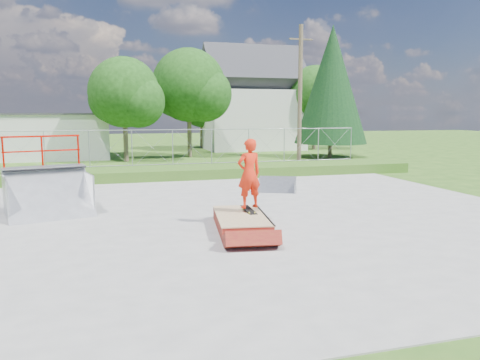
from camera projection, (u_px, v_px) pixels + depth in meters
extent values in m
plane|color=#2A5017|center=(223.00, 220.00, 13.69)|extent=(120.00, 120.00, 0.00)
cube|color=gray|center=(223.00, 219.00, 13.68)|extent=(20.00, 16.00, 0.04)
cube|color=#2A5017|center=(176.00, 172.00, 22.69)|extent=(24.00, 3.00, 0.50)
cube|color=maroon|center=(241.00, 223.00, 12.55)|extent=(1.65, 2.82, 0.37)
cube|color=#A3815D|center=(241.00, 215.00, 12.52)|extent=(1.67, 2.85, 0.03)
cube|color=black|center=(249.00, 210.00, 12.91)|extent=(0.27, 0.81, 0.13)
imported|color=red|center=(249.00, 176.00, 12.78)|extent=(0.77, 0.57, 1.90)
cube|color=silver|center=(34.00, 137.00, 32.24)|extent=(10.00, 6.00, 3.00)
cube|color=silver|center=(252.00, 120.00, 40.52)|extent=(8.00, 6.00, 5.00)
cube|color=#323237|center=(252.00, 80.00, 40.04)|extent=(8.40, 6.08, 6.08)
cylinder|color=brown|center=(300.00, 97.00, 26.58)|extent=(0.24, 0.24, 8.00)
cylinder|color=brown|center=(126.00, 143.00, 30.10)|extent=(0.30, 0.30, 2.45)
sphere|color=#173C10|center=(124.00, 92.00, 29.65)|extent=(4.48, 4.48, 4.48)
sphere|color=#173C10|center=(138.00, 101.00, 29.43)|extent=(3.36, 3.36, 3.36)
cylinder|color=brown|center=(190.00, 137.00, 33.20)|extent=(0.30, 0.30, 2.80)
sphere|color=#173C10|center=(189.00, 85.00, 32.69)|extent=(5.12, 5.12, 5.12)
sphere|color=#173C10|center=(204.00, 94.00, 32.43)|extent=(3.84, 3.84, 3.84)
cylinder|color=brown|center=(314.00, 134.00, 40.15)|extent=(0.30, 0.30, 2.62)
sphere|color=#173C10|center=(315.00, 94.00, 39.66)|extent=(4.80, 4.80, 4.80)
sphere|color=#173C10|center=(328.00, 101.00, 39.42)|extent=(3.60, 3.60, 3.60)
cylinder|color=brown|center=(202.00, 136.00, 41.55)|extent=(0.30, 0.30, 2.10)
sphere|color=#173C10|center=(202.00, 105.00, 41.16)|extent=(3.84, 3.84, 3.84)
sphere|color=#173C10|center=(211.00, 111.00, 40.97)|extent=(2.88, 2.88, 2.88)
cylinder|color=brown|center=(330.00, 149.00, 33.04)|extent=(0.28, 0.28, 1.20)
cone|color=black|center=(332.00, 85.00, 32.41)|extent=(5.04, 5.04, 8.10)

